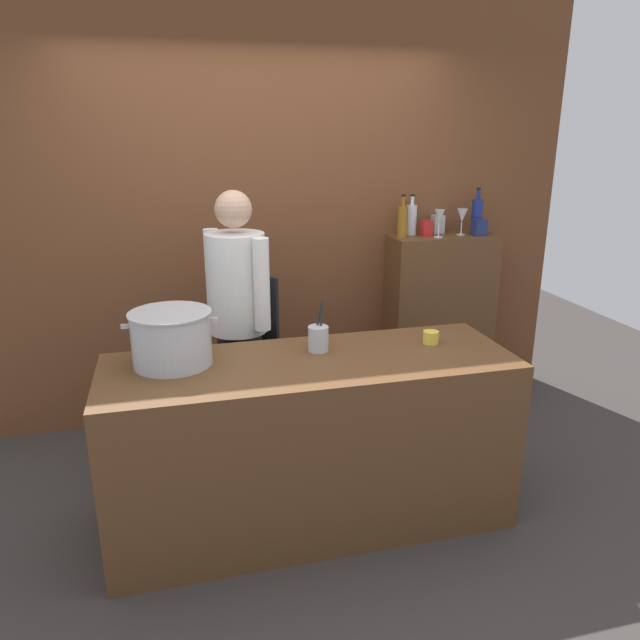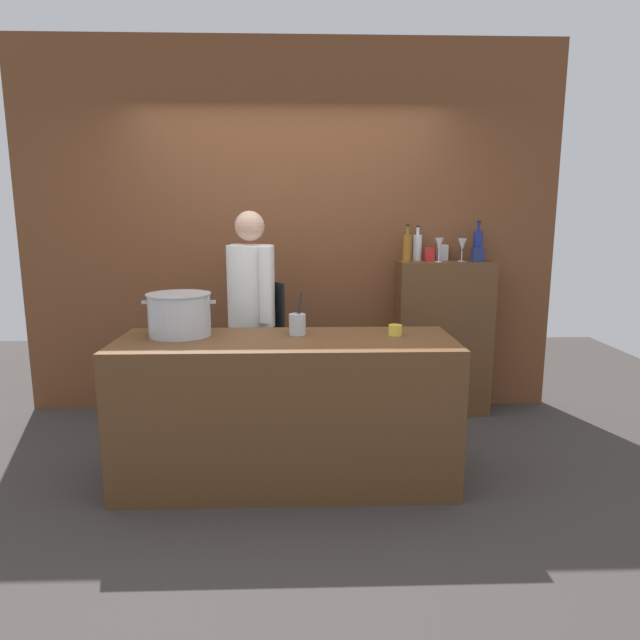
% 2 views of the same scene
% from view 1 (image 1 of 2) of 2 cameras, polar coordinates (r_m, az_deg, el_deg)
% --- Properties ---
extents(ground_plane, '(8.00, 8.00, 0.00)m').
position_cam_1_polar(ground_plane, '(3.37, -0.81, -18.24)').
color(ground_plane, '#383330').
extents(brick_back_panel, '(4.40, 0.10, 3.00)m').
position_cam_1_polar(brick_back_panel, '(4.13, -5.59, 11.01)').
color(brick_back_panel, brown).
rests_on(brick_back_panel, ground_plane).
extents(prep_counter, '(2.02, 0.70, 0.90)m').
position_cam_1_polar(prep_counter, '(3.12, -0.85, -11.55)').
color(prep_counter, brown).
rests_on(prep_counter, ground_plane).
extents(bar_cabinet, '(0.76, 0.32, 1.26)m').
position_cam_1_polar(bar_cabinet, '(4.49, 11.23, -0.06)').
color(bar_cabinet, brown).
rests_on(bar_cabinet, ground_plane).
extents(chef, '(0.41, 0.46, 1.66)m').
position_cam_1_polar(chef, '(3.54, -7.80, 0.93)').
color(chef, black).
rests_on(chef, ground_plane).
extents(stockpot_large, '(0.45, 0.39, 0.26)m').
position_cam_1_polar(stockpot_large, '(2.93, -13.98, -1.69)').
color(stockpot_large, '#B7BABF').
rests_on(stockpot_large, prep_counter).
extents(utensil_crock, '(0.10, 0.10, 0.27)m').
position_cam_1_polar(utensil_crock, '(3.03, -0.16, -1.72)').
color(utensil_crock, '#B7BABF').
rests_on(utensil_crock, prep_counter).
extents(butter_jar, '(0.08, 0.08, 0.07)m').
position_cam_1_polar(butter_jar, '(3.20, 10.53, -1.63)').
color(butter_jar, yellow).
rests_on(butter_jar, prep_counter).
extents(wine_bottle_clear, '(0.07, 0.07, 0.28)m').
position_cam_1_polar(wine_bottle_clear, '(4.31, 8.72, 9.49)').
color(wine_bottle_clear, silver).
rests_on(wine_bottle_clear, bar_cabinet).
extents(wine_bottle_cobalt, '(0.08, 0.08, 0.32)m').
position_cam_1_polar(wine_bottle_cobalt, '(4.47, 14.74, 9.63)').
color(wine_bottle_cobalt, navy).
rests_on(wine_bottle_cobalt, bar_cabinet).
extents(wine_bottle_amber, '(0.07, 0.07, 0.29)m').
position_cam_1_polar(wine_bottle_amber, '(4.20, 7.89, 9.36)').
color(wine_bottle_amber, '#8C5919').
rests_on(wine_bottle_amber, bar_cabinet).
extents(wine_glass_wide, '(0.07, 0.07, 0.19)m').
position_cam_1_polar(wine_glass_wide, '(4.23, 11.32, 9.53)').
color(wine_glass_wide, silver).
rests_on(wine_glass_wide, bar_cabinet).
extents(wine_glass_short, '(0.07, 0.07, 0.18)m').
position_cam_1_polar(wine_glass_short, '(4.36, 13.41, 9.59)').
color(wine_glass_short, silver).
rests_on(wine_glass_short, bar_cabinet).
extents(spice_tin_red, '(0.07, 0.07, 0.11)m').
position_cam_1_polar(spice_tin_red, '(4.28, 10.10, 8.63)').
color(spice_tin_red, red).
rests_on(spice_tin_red, bar_cabinet).
extents(spice_tin_navy, '(0.09, 0.09, 0.11)m').
position_cam_1_polar(spice_tin_navy, '(4.38, 14.93, 8.53)').
color(spice_tin_navy, navy).
rests_on(spice_tin_navy, bar_cabinet).
extents(spice_tin_silver, '(0.08, 0.08, 0.13)m').
position_cam_1_polar(spice_tin_silver, '(4.42, 11.15, 8.97)').
color(spice_tin_silver, '#B2B2B7').
rests_on(spice_tin_silver, bar_cabinet).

